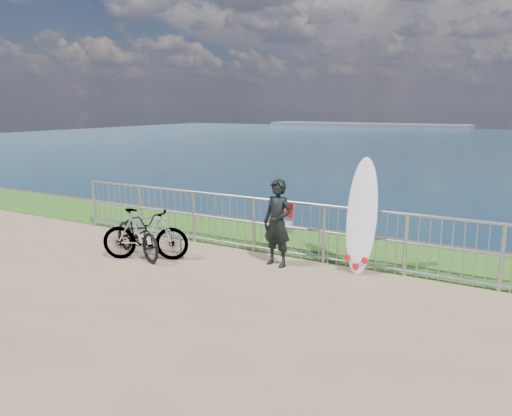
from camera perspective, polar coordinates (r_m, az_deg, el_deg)
The scene contains 8 objects.
grass_strip at distance 10.88m, azimuth 4.95°, elevation -3.83°, with size 120.00×120.00×0.00m, color #285918.
seascape at distance 161.80m, azimuth 12.40°, elevation 8.99°, with size 260.00×260.00×5.00m.
railing at distance 9.77m, azimuth 2.42°, elevation -2.14°, with size 10.06×0.10×1.13m.
surfer at distance 9.10m, azimuth 2.46°, elevation -1.74°, with size 0.59×0.38×1.61m, color black.
surfboard at distance 8.89m, azimuth 11.94°, elevation -1.38°, with size 0.57×0.51×2.04m.
bicycle_near at distance 10.00m, azimuth -13.40°, elevation -2.87°, with size 0.60×1.73×0.91m, color black.
bicycle_far at distance 9.74m, azimuth -12.55°, elevation -2.95°, with size 0.47×1.66×1.00m, color black.
bike_rack at distance 10.37m, azimuth -12.22°, elevation -3.05°, with size 1.87×0.05×0.39m.
Camera 1 is at (4.33, -6.84, 2.92)m, focal length 35.00 mm.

